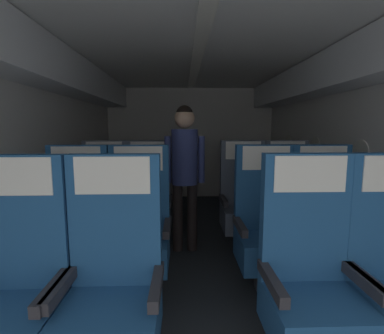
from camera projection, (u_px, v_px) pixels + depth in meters
The scene contains 14 objects.
ground at pixel (199, 264), 2.89m from camera, with size 3.43×6.13×0.02m, color #23282D.
fuselage_shell at pixel (198, 107), 2.91m from camera, with size 3.31×5.78×2.16m.
seat_a_left_window at pixel (13, 293), 1.48m from camera, with size 0.52×0.46×1.21m.
seat_a_left_aisle at pixel (113, 290), 1.51m from camera, with size 0.52×0.46×1.21m.
seat_a_right_window at pixel (311, 285), 1.56m from camera, with size 0.52×0.46×1.21m.
seat_b_left_window at pixel (76, 232), 2.34m from camera, with size 0.52×0.46×1.21m.
seat_b_left_aisle at pixel (139, 232), 2.36m from camera, with size 0.52×0.46×1.21m.
seat_b_right_aisle at pixel (324, 230), 2.40m from camera, with size 0.52×0.46×1.21m.
seat_b_right_window at pixel (266, 230), 2.40m from camera, with size 0.52×0.46×1.21m.
seat_c_left_window at pixel (104, 205), 3.18m from camera, with size 0.52×0.46×1.21m.
seat_c_left_aisle at pixel (149, 205), 3.19m from camera, with size 0.52×0.46×1.21m.
seat_c_right_aisle at pixel (288, 203), 3.26m from camera, with size 0.52×0.46×1.21m.
seat_c_right_window at pixel (244, 204), 3.23m from camera, with size 0.52×0.46×1.21m.
flight_attendant at pixel (185, 163), 3.08m from camera, with size 0.43×0.28×1.58m.
Camera 1 is at (-0.16, 0.14, 1.35)m, focal length 26.89 mm.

